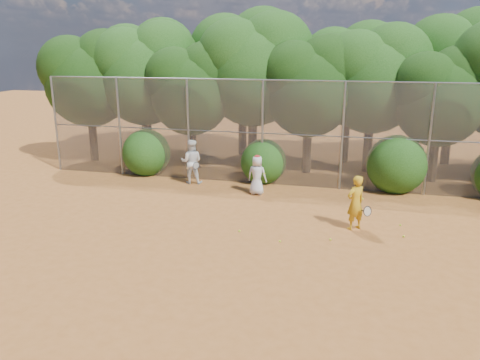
# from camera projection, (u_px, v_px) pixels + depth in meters

# --- Properties ---
(ground) EXTENTS (80.00, 80.00, 0.00)m
(ground) POSITION_uv_depth(u_px,v_px,m) (253.00, 246.00, 12.56)
(ground) COLOR #9C5823
(ground) RESTS_ON ground
(fence_back) EXTENTS (20.05, 0.09, 4.03)m
(fence_back) POSITION_uv_depth(u_px,v_px,m) (285.00, 133.00, 17.63)
(fence_back) COLOR gray
(fence_back) RESTS_ON ground
(tree_0) EXTENTS (4.38, 3.81, 6.00)m
(tree_0) POSITION_uv_depth(u_px,v_px,m) (89.00, 76.00, 21.20)
(tree_0) COLOR black
(tree_0) RESTS_ON ground
(tree_1) EXTENTS (4.64, 4.03, 6.35)m
(tree_1) POSITION_uv_depth(u_px,v_px,m) (145.00, 70.00, 21.02)
(tree_1) COLOR black
(tree_1) RESTS_ON ground
(tree_2) EXTENTS (3.99, 3.47, 5.47)m
(tree_2) POSITION_uv_depth(u_px,v_px,m) (192.00, 86.00, 19.94)
(tree_2) COLOR black
(tree_2) RESTS_ON ground
(tree_3) EXTENTS (4.89, 4.26, 6.70)m
(tree_3) POSITION_uv_depth(u_px,v_px,m) (255.00, 66.00, 20.07)
(tree_3) COLOR black
(tree_3) RESTS_ON ground
(tree_4) EXTENTS (4.19, 3.64, 5.73)m
(tree_4) POSITION_uv_depth(u_px,v_px,m) (311.00, 83.00, 19.10)
(tree_4) COLOR black
(tree_4) RESTS_ON ground
(tree_5) EXTENTS (4.51, 3.92, 6.17)m
(tree_5) POSITION_uv_depth(u_px,v_px,m) (374.00, 76.00, 19.18)
(tree_5) COLOR black
(tree_5) RESTS_ON ground
(tree_6) EXTENTS (3.86, 3.36, 5.29)m
(tree_6) POSITION_uv_depth(u_px,v_px,m) (442.00, 93.00, 17.82)
(tree_6) COLOR black
(tree_6) RESTS_ON ground
(tree_9) EXTENTS (4.83, 4.20, 6.62)m
(tree_9) POSITION_uv_depth(u_px,v_px,m) (146.00, 65.00, 23.36)
(tree_9) COLOR black
(tree_9) RESTS_ON ground
(tree_10) EXTENTS (5.15, 4.48, 7.06)m
(tree_10) POSITION_uv_depth(u_px,v_px,m) (244.00, 59.00, 22.30)
(tree_10) COLOR black
(tree_10) RESTS_ON ground
(tree_11) EXTENTS (4.64, 4.03, 6.35)m
(tree_11) POSITION_uv_depth(u_px,v_px,m) (351.00, 71.00, 20.88)
(tree_11) COLOR black
(tree_11) RESTS_ON ground
(tree_12) EXTENTS (5.02, 4.37, 6.88)m
(tree_12) POSITION_uv_depth(u_px,v_px,m) (458.00, 63.00, 20.29)
(tree_12) COLOR black
(tree_12) RESTS_ON ground
(bush_0) EXTENTS (2.00, 2.00, 2.00)m
(bush_0) POSITION_uv_depth(u_px,v_px,m) (146.00, 151.00, 19.57)
(bush_0) COLOR #1A4411
(bush_0) RESTS_ON ground
(bush_1) EXTENTS (1.80, 1.80, 1.80)m
(bush_1) POSITION_uv_depth(u_px,v_px,m) (263.00, 159.00, 18.43)
(bush_1) COLOR #1A4411
(bush_1) RESTS_ON ground
(bush_2) EXTENTS (2.20, 2.20, 2.20)m
(bush_2) POSITION_uv_depth(u_px,v_px,m) (397.00, 162.00, 17.21)
(bush_2) COLOR #1A4411
(bush_2) RESTS_ON ground
(player_yellow) EXTENTS (0.84, 0.68, 1.63)m
(player_yellow) POSITION_uv_depth(u_px,v_px,m) (355.00, 203.00, 13.55)
(player_yellow) COLOR gold
(player_yellow) RESTS_ON ground
(player_teen) EXTENTS (0.76, 0.54, 1.46)m
(player_teen) POSITION_uv_depth(u_px,v_px,m) (257.00, 175.00, 16.85)
(player_teen) COLOR silver
(player_teen) RESTS_ON ground
(player_white) EXTENTS (0.94, 0.80, 1.73)m
(player_white) POSITION_uv_depth(u_px,v_px,m) (191.00, 162.00, 18.23)
(player_white) COLOR white
(player_white) RESTS_ON ground
(ball_0) EXTENTS (0.07, 0.07, 0.07)m
(ball_0) POSITION_uv_depth(u_px,v_px,m) (330.00, 239.00, 12.93)
(ball_0) COLOR #D3E82A
(ball_0) RESTS_ON ground
(ball_1) EXTENTS (0.07, 0.07, 0.07)m
(ball_1) POSITION_uv_depth(u_px,v_px,m) (400.00, 225.00, 13.98)
(ball_1) COLOR #D3E82A
(ball_1) RESTS_ON ground
(ball_2) EXTENTS (0.07, 0.07, 0.07)m
(ball_2) POSITION_uv_depth(u_px,v_px,m) (280.00, 241.00, 12.80)
(ball_2) COLOR #D3E82A
(ball_2) RESTS_ON ground
(ball_3) EXTENTS (0.07, 0.07, 0.07)m
(ball_3) POSITION_uv_depth(u_px,v_px,m) (404.00, 236.00, 13.14)
(ball_3) COLOR #D3E82A
(ball_3) RESTS_ON ground
(ball_4) EXTENTS (0.07, 0.07, 0.07)m
(ball_4) POSITION_uv_depth(u_px,v_px,m) (239.00, 231.00, 13.53)
(ball_4) COLOR #D3E82A
(ball_4) RESTS_ON ground
(ball_5) EXTENTS (0.07, 0.07, 0.07)m
(ball_5) POSITION_uv_depth(u_px,v_px,m) (363.00, 199.00, 16.41)
(ball_5) COLOR #D3E82A
(ball_5) RESTS_ON ground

